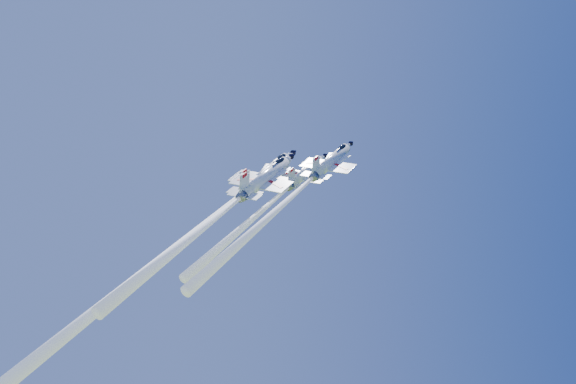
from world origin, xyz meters
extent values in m
cylinder|color=white|center=(4.18, 4.98, 98.53)|extent=(4.72, 8.06, 9.10)
cone|color=white|center=(7.99, 7.95, 102.18)|extent=(2.67, 2.95, 2.82)
cone|color=black|center=(8.87, 8.64, 103.03)|extent=(1.35, 1.48, 1.42)
cone|color=slate|center=(0.67, 2.24, 95.16)|extent=(2.44, 2.37, 2.11)
ellipsoid|color=black|center=(6.50, 6.54, 101.35)|extent=(2.45, 2.30, 2.35)
cube|color=black|center=(5.65, 5.78, 100.73)|extent=(0.77, 0.71, 0.80)
cube|color=white|center=(3.59, 4.61, 97.75)|extent=(8.23, 6.85, 4.25)
cube|color=white|center=(4.67, 6.71, 99.87)|extent=(2.55, 2.08, 2.00)
cube|color=white|center=(6.24, 5.39, 99.30)|extent=(2.55, 2.08, 2.00)
cube|color=white|center=(1.20, 2.69, 95.58)|extent=(4.44, 3.70, 2.26)
cube|color=white|center=(1.02, 1.96, 96.80)|extent=(2.00, 2.64, 3.19)
cube|color=red|center=(0.90, 1.38, 97.82)|extent=(0.87, 0.88, 1.01)
cube|color=black|center=(4.38, 5.46, 97.94)|extent=(5.73, 4.54, 5.35)
sphere|color=white|center=(0.54, 2.14, 95.03)|extent=(0.93, 1.00, 0.94)
cone|color=white|center=(-8.03, -4.56, 86.79)|extent=(8.87, 18.60, 22.11)
cylinder|color=white|center=(-3.02, 3.87, 97.39)|extent=(6.14, 10.47, 11.83)
cone|color=white|center=(1.92, 7.73, 102.14)|extent=(3.47, 3.83, 3.66)
cone|color=black|center=(3.07, 8.62, 103.24)|extent=(1.75, 1.93, 1.84)
cone|color=slate|center=(-7.58, 0.31, 93.01)|extent=(3.18, 3.08, 2.74)
ellipsoid|color=black|center=(-0.01, 5.89, 101.05)|extent=(3.18, 2.99, 3.05)
cube|color=black|center=(-1.12, 4.91, 100.25)|extent=(0.99, 0.92, 1.04)
cube|color=white|center=(-3.79, 3.39, 96.38)|extent=(10.70, 8.90, 5.52)
cube|color=white|center=(-2.39, 6.11, 99.13)|extent=(3.32, 2.70, 2.60)
cube|color=white|center=(-0.34, 4.39, 98.39)|extent=(3.32, 2.70, 2.60)
cube|color=white|center=(-6.89, 0.89, 93.56)|extent=(5.77, 4.81, 2.93)
cube|color=white|center=(-7.13, -0.06, 95.13)|extent=(2.60, 3.43, 4.15)
cube|color=red|center=(-7.29, -0.81, 96.46)|extent=(1.13, 1.15, 1.31)
cube|color=black|center=(-2.77, 4.49, 96.62)|extent=(7.44, 5.90, 6.95)
sphere|color=white|center=(-7.75, 0.17, 92.84)|extent=(1.21, 1.30, 1.22)
cone|color=white|center=(-24.13, -12.62, 77.10)|extent=(15.62, 34.38, 41.29)
cylinder|color=white|center=(5.97, -4.36, 97.99)|extent=(4.84, 8.26, 9.32)
cone|color=white|center=(9.87, -1.32, 101.74)|extent=(2.74, 3.02, 2.89)
cone|color=black|center=(10.77, -0.61, 102.61)|extent=(1.38, 1.52, 1.45)
cone|color=slate|center=(2.37, -7.17, 94.54)|extent=(2.50, 2.43, 2.16)
ellipsoid|color=black|center=(8.34, -2.76, 100.88)|extent=(2.51, 2.35, 2.41)
cube|color=black|center=(7.47, -3.54, 100.25)|extent=(0.78, 0.73, 0.82)
cube|color=white|center=(5.36, -4.74, 97.20)|extent=(8.44, 7.02, 4.36)
cube|color=white|center=(6.47, -2.59, 99.36)|extent=(2.62, 2.13, 2.05)
cube|color=white|center=(8.08, -3.94, 98.79)|extent=(2.62, 2.13, 2.05)
cube|color=white|center=(2.92, -6.71, 94.97)|extent=(4.55, 3.79, 2.31)
cube|color=white|center=(2.73, -7.46, 96.22)|extent=(2.05, 2.71, 3.27)
cube|color=red|center=(2.60, -8.05, 97.26)|extent=(0.89, 0.91, 1.04)
cube|color=black|center=(6.17, -3.87, 97.39)|extent=(5.87, 4.65, 5.48)
sphere|color=white|center=(2.24, -7.27, 94.41)|extent=(0.96, 1.02, 0.96)
cone|color=white|center=(-7.31, -14.72, 85.23)|extent=(9.68, 20.54, 24.48)
cylinder|color=white|center=(-4.69, -4.99, 94.58)|extent=(5.38, 9.18, 10.37)
cone|color=white|center=(-0.36, -1.60, 98.75)|extent=(3.05, 3.36, 3.21)
cone|color=black|center=(0.65, -0.82, 99.71)|extent=(1.54, 1.69, 1.61)
cone|color=slate|center=(-8.69, -8.11, 90.74)|extent=(2.78, 2.70, 2.40)
ellipsoid|color=black|center=(-2.05, -3.21, 97.79)|extent=(2.79, 2.62, 2.68)
cube|color=black|center=(-3.02, -4.07, 97.10)|extent=(0.87, 0.81, 0.91)
cube|color=white|center=(-5.36, -5.41, 93.70)|extent=(9.38, 7.80, 4.84)
cube|color=white|center=(-4.13, -3.02, 96.11)|extent=(2.91, 2.37, 2.28)
cube|color=white|center=(-2.34, -4.52, 95.47)|extent=(2.91, 2.37, 2.28)
cube|color=white|center=(-8.08, -7.59, 91.23)|extent=(5.05, 4.22, 2.57)
cube|color=white|center=(-8.29, -8.43, 92.61)|extent=(2.28, 3.01, 3.63)
cube|color=red|center=(-8.43, -9.09, 93.77)|extent=(0.99, 1.01, 1.15)
cube|color=black|center=(-4.47, -4.44, 93.91)|extent=(6.52, 5.17, 6.09)
sphere|color=white|center=(-8.84, -8.22, 90.60)|extent=(1.06, 1.14, 1.07)
cone|color=white|center=(-17.73, -15.17, 82.05)|extent=(9.43, 19.50, 23.11)
camera|label=1|loc=(-21.13, -98.18, 70.48)|focal=40.00mm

